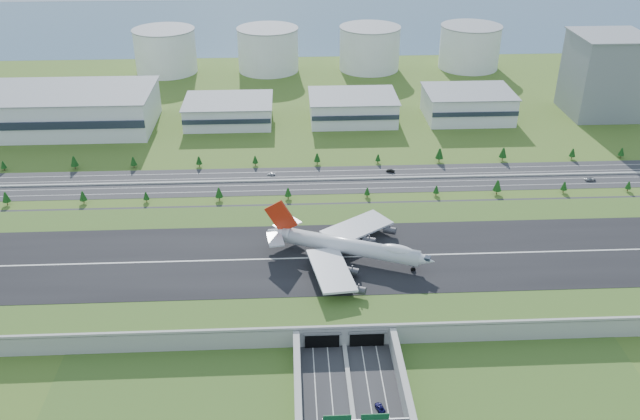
{
  "coord_description": "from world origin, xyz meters",
  "views": [
    {
      "loc": [
        -19.1,
        -251.19,
        167.96
      ],
      "look_at": [
        -5.1,
        35.0,
        13.13
      ],
      "focal_mm": 38.0,
      "sensor_mm": 36.0,
      "label": 1
    }
  ],
  "objects_px": {
    "fuel_tank_a": "(165,51)",
    "car_6": "(590,179)",
    "car_5": "(390,171)",
    "car_2": "(380,407)",
    "boeing_747": "(348,246)",
    "car_7": "(271,174)",
    "office_tower": "(604,75)"
  },
  "relations": [
    {
      "from": "office_tower",
      "to": "boeing_747",
      "type": "bearing_deg",
      "value": -134.74
    },
    {
      "from": "fuel_tank_a",
      "to": "car_2",
      "type": "bearing_deg",
      "value": -71.79
    },
    {
      "from": "car_5",
      "to": "car_7",
      "type": "bearing_deg",
      "value": -64.93
    },
    {
      "from": "car_2",
      "to": "car_5",
      "type": "relative_size",
      "value": 1.05
    },
    {
      "from": "office_tower",
      "to": "boeing_747",
      "type": "xyz_separation_m",
      "value": [
        -194.59,
        -196.38,
        -12.77
      ]
    },
    {
      "from": "fuel_tank_a",
      "to": "car_6",
      "type": "bearing_deg",
      "value": -39.45
    },
    {
      "from": "car_6",
      "to": "office_tower",
      "type": "bearing_deg",
      "value": -25.99
    },
    {
      "from": "fuel_tank_a",
      "to": "car_2",
      "type": "height_order",
      "value": "fuel_tank_a"
    },
    {
      "from": "office_tower",
      "to": "car_6",
      "type": "distance_m",
      "value": 121.58
    },
    {
      "from": "car_2",
      "to": "boeing_747",
      "type": "bearing_deg",
      "value": -102.88
    },
    {
      "from": "boeing_747",
      "to": "car_7",
      "type": "distance_m",
      "value": 111.08
    },
    {
      "from": "car_5",
      "to": "car_7",
      "type": "relative_size",
      "value": 1.06
    },
    {
      "from": "boeing_747",
      "to": "car_6",
      "type": "distance_m",
      "value": 170.91
    },
    {
      "from": "car_5",
      "to": "boeing_747",
      "type": "bearing_deg",
      "value": 6.68
    },
    {
      "from": "office_tower",
      "to": "boeing_747",
      "type": "distance_m",
      "value": 276.75
    },
    {
      "from": "office_tower",
      "to": "car_7",
      "type": "bearing_deg",
      "value": -158.19
    },
    {
      "from": "office_tower",
      "to": "car_5",
      "type": "xyz_separation_m",
      "value": [
        -160.64,
        -91.46,
        -26.58
      ]
    },
    {
      "from": "car_2",
      "to": "car_7",
      "type": "bearing_deg",
      "value": -93.72
    },
    {
      "from": "car_5",
      "to": "car_7",
      "type": "xyz_separation_m",
      "value": [
        -69.34,
        -0.56,
        -0.13
      ]
    },
    {
      "from": "office_tower",
      "to": "fuel_tank_a",
      "type": "relative_size",
      "value": 1.1
    },
    {
      "from": "car_2",
      "to": "fuel_tank_a",
      "type": "bearing_deg",
      "value": -87.44
    },
    {
      "from": "car_2",
      "to": "car_5",
      "type": "distance_m",
      "value": 189.29
    },
    {
      "from": "office_tower",
      "to": "car_7",
      "type": "xyz_separation_m",
      "value": [
        -229.97,
        -92.02,
        -26.71
      ]
    },
    {
      "from": "car_2",
      "to": "car_6",
      "type": "distance_m",
      "value": 221.53
    },
    {
      "from": "fuel_tank_a",
      "to": "car_6",
      "type": "relative_size",
      "value": 8.11
    },
    {
      "from": "fuel_tank_a",
      "to": "car_5",
      "type": "height_order",
      "value": "fuel_tank_a"
    },
    {
      "from": "office_tower",
      "to": "car_7",
      "type": "distance_m",
      "value": 249.14
    },
    {
      "from": "car_5",
      "to": "car_2",
      "type": "bearing_deg",
      "value": 15.49
    },
    {
      "from": "fuel_tank_a",
      "to": "boeing_747",
      "type": "distance_m",
      "value": 335.7
    },
    {
      "from": "office_tower",
      "to": "car_2",
      "type": "xyz_separation_m",
      "value": [
        -190.63,
        -278.36,
        -26.67
      ]
    },
    {
      "from": "office_tower",
      "to": "fuel_tank_a",
      "type": "xyz_separation_m",
      "value": [
        -320.0,
        115.0,
        -10.0
      ]
    },
    {
      "from": "car_5",
      "to": "car_6",
      "type": "height_order",
      "value": "car_6"
    }
  ]
}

